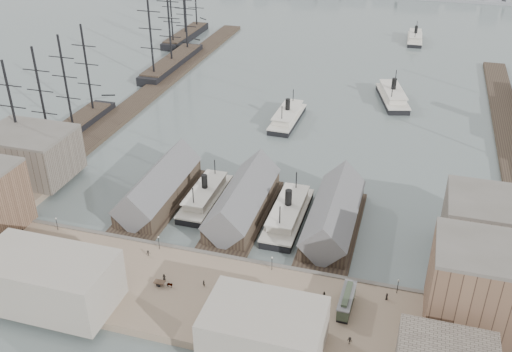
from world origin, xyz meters
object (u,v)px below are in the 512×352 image
(horse_cart_left, at_px, (65,257))
(horse_cart_right, at_px, (274,302))
(ferry_docked_west, at_px, (205,196))
(tram, at_px, (346,302))
(horse_cart_center, at_px, (166,284))

(horse_cart_left, xyz_separation_m, horse_cart_right, (54.46, -0.85, 0.07))
(ferry_docked_west, bearing_deg, horse_cart_left, -120.49)
(horse_cart_left, distance_m, horse_cart_right, 54.47)
(tram, relative_size, horse_cart_left, 2.33)
(horse_cart_left, distance_m, horse_cart_center, 28.53)
(ferry_docked_west, distance_m, horse_cart_left, 44.80)
(ferry_docked_west, relative_size, horse_cart_center, 5.79)
(tram, height_order, horse_cart_center, tram)
(horse_cart_left, bearing_deg, horse_cart_center, -85.76)
(horse_cart_center, height_order, horse_cart_right, horse_cart_right)
(horse_cart_left, bearing_deg, ferry_docked_west, -21.86)
(ferry_docked_west, height_order, horse_cart_center, ferry_docked_west)
(ferry_docked_west, distance_m, tram, 59.67)
(horse_cart_right, bearing_deg, tram, -77.10)
(tram, relative_size, horse_cart_right, 2.37)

